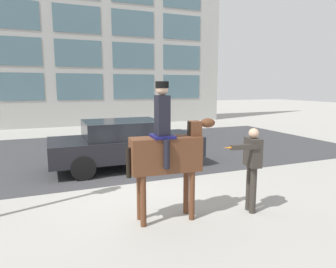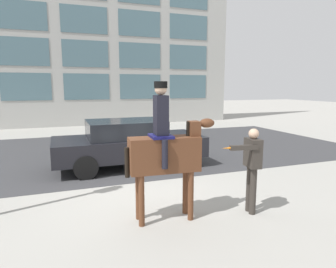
% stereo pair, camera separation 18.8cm
% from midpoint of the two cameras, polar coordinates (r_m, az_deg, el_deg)
% --- Properties ---
extents(ground_plane, '(80.00, 80.00, 0.00)m').
position_cam_midpoint_polar(ground_plane, '(7.58, -4.76, -10.46)').
color(ground_plane, '#9E9B93').
extents(road_surface, '(19.89, 8.50, 0.01)m').
position_cam_midpoint_polar(road_surface, '(12.06, -10.79, -3.16)').
color(road_surface, '#38383A').
rests_on(road_surface, ground_plane).
extents(mounted_horse_lead, '(1.74, 0.65, 2.62)m').
position_cam_midpoint_polar(mounted_horse_lead, '(5.57, 0.55, -3.15)').
color(mounted_horse_lead, '#59331E').
rests_on(mounted_horse_lead, ground_plane).
extents(pedestrian_bystander, '(0.88, 0.44, 1.72)m').
position_cam_midpoint_polar(pedestrian_bystander, '(6.20, 16.53, -5.45)').
color(pedestrian_bystander, '#332D28').
rests_on(pedestrian_bystander, ground_plane).
extents(street_car_near_lane, '(4.62, 2.04, 1.48)m').
position_cam_midpoint_polar(street_car_near_lane, '(9.52, -6.99, -1.61)').
color(street_car_near_lane, black).
rests_on(street_car_near_lane, ground_plane).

